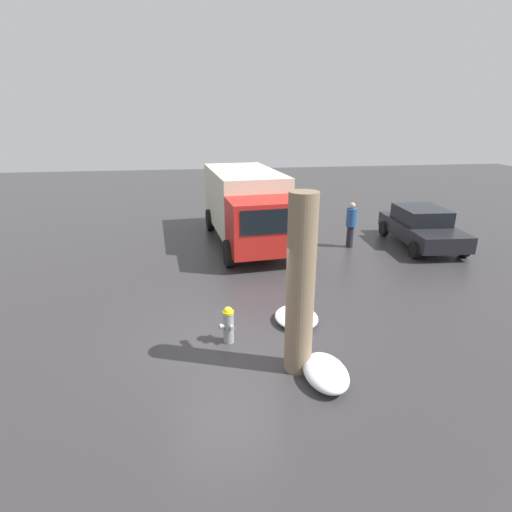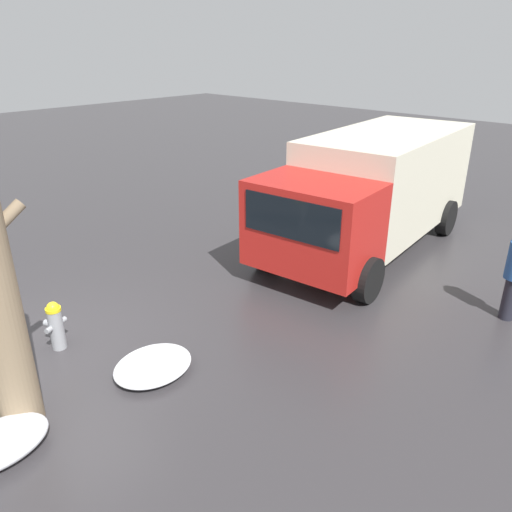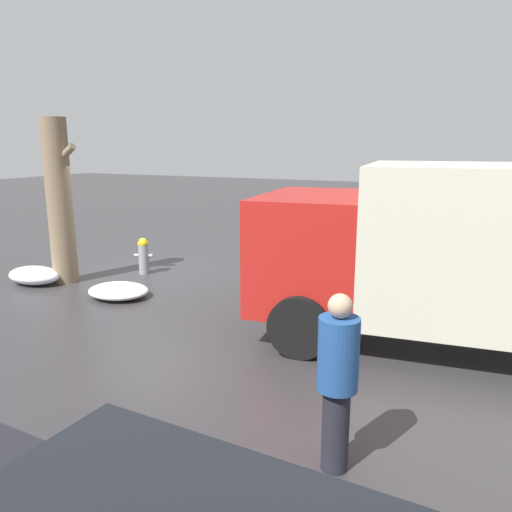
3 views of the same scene
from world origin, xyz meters
The scene contains 4 objects.
ground_plane centered at (0.00, 0.00, 0.00)m, with size 60.00×60.00×0.00m, color #333033.
fire_hydrant centered at (0.00, 0.00, 0.43)m, with size 0.43×0.34×0.84m.
delivery_truck centered at (7.32, -1.36, 1.49)m, with size 6.94×3.25×2.68m.
snow_pile_curbside centered at (0.65, -1.68, 0.13)m, with size 1.23×1.03×0.25m.
Camera 2 is at (-2.87, -7.10, 4.66)m, focal length 35.00 mm.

